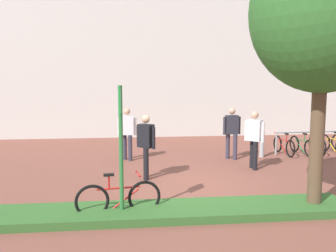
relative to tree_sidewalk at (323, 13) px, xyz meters
The scene contains 12 objects.
ground_plane 4.80m from the tree_sidewalk, 140.43° to the left, with size 60.00×60.00×0.00m, color brown.
building_facade 10.75m from the tree_sidewalk, 101.61° to the left, with size 28.00×1.20×10.00m, color silver.
planter_strip 4.76m from the tree_sidewalk, behind, with size 7.00×1.10×0.16m, color #336028.
tree_sidewalk is the anchor object (origin of this frame).
parking_sign_post 4.50m from the tree_sidewalk, behind, with size 0.08×0.36×2.54m.
bike_at_sign 5.32m from the tree_sidewalk, behind, with size 1.67×0.43×0.86m.
bike_rack_cluster 7.15m from the tree_sidewalk, 61.19° to the left, with size 3.20×1.71×0.83m.
bollard_steel 6.17m from the tree_sidewalk, 81.09° to the left, with size 0.16×0.16×0.90m, color #ADADB2.
person_shirt_white 6.98m from the tree_sidewalk, 126.61° to the left, with size 0.61×0.33×1.72m.
person_casual_tan 4.54m from the tree_sidewalk, 90.88° to the left, with size 0.48×0.45×1.72m.
person_suited_navy 5.70m from the tree_sidewalk, 93.82° to the left, with size 0.61×0.33×1.72m.
person_suited_dark 5.19m from the tree_sidewalk, 140.00° to the left, with size 0.48×0.45×1.72m.
Camera 1 is at (-1.60, -8.64, 2.65)m, focal length 39.24 mm.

